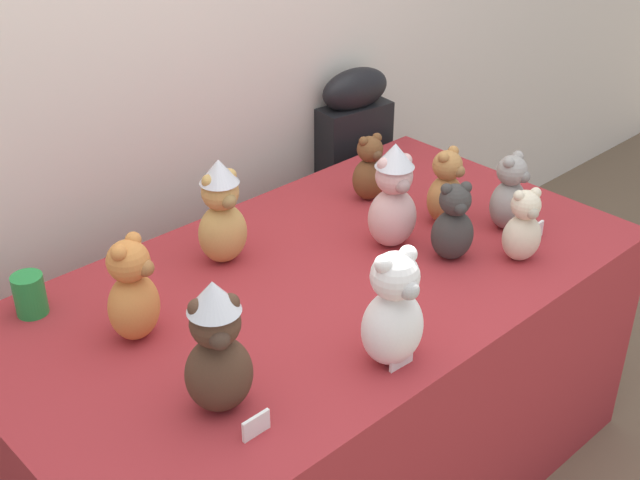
# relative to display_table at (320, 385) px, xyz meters

# --- Properties ---
(wall_back) EXTENTS (7.00, 0.08, 2.60)m
(wall_back) POSITION_rel_display_table_xyz_m (0.00, 0.74, 0.93)
(wall_back) COLOR silver
(wall_back) RESTS_ON ground_plane
(display_table) EXTENTS (1.81, 0.99, 0.75)m
(display_table) POSITION_rel_display_table_xyz_m (0.00, 0.00, 0.00)
(display_table) COLOR maroon
(display_table) RESTS_ON ground_plane
(instrument_case) EXTENTS (0.29, 0.15, 1.01)m
(instrument_case) POSITION_rel_display_table_xyz_m (0.76, 0.62, 0.14)
(instrument_case) COLOR black
(instrument_case) RESTS_ON ground_plane
(teddy_bear_cocoa) EXTENTS (0.19, 0.18, 0.33)m
(teddy_bear_cocoa) POSITION_rel_display_table_xyz_m (-0.51, -0.23, 0.53)
(teddy_bear_cocoa) COLOR #4C3323
(teddy_bear_cocoa) RESTS_ON display_table
(teddy_bear_cream) EXTENTS (0.14, 0.13, 0.22)m
(teddy_bear_cream) POSITION_rel_display_table_xyz_m (0.48, -0.31, 0.48)
(teddy_bear_cream) COLOR beige
(teddy_bear_cream) RESTS_ON display_table
(teddy_bear_honey) EXTENTS (0.15, 0.14, 0.31)m
(teddy_bear_honey) POSITION_rel_display_table_xyz_m (-0.13, 0.25, 0.52)
(teddy_bear_honey) COLOR tan
(teddy_bear_honey) RESTS_ON display_table
(teddy_bear_ginger) EXTENTS (0.18, 0.17, 0.27)m
(teddy_bear_ginger) POSITION_rel_display_table_xyz_m (-0.50, 0.12, 0.50)
(teddy_bear_ginger) COLOR #D17F3D
(teddy_bear_ginger) RESTS_ON display_table
(teddy_bear_charcoal) EXTENTS (0.16, 0.15, 0.24)m
(teddy_bear_charcoal) POSITION_rel_display_table_xyz_m (0.34, -0.17, 0.48)
(teddy_bear_charcoal) COLOR #383533
(teddy_bear_charcoal) RESTS_ON display_table
(teddy_bear_blush) EXTENTS (0.17, 0.16, 0.32)m
(teddy_bear_blush) POSITION_rel_display_table_xyz_m (0.27, -0.01, 0.53)
(teddy_bear_blush) COLOR beige
(teddy_bear_blush) RESTS_ON display_table
(teddy_bear_snow) EXTENTS (0.17, 0.15, 0.30)m
(teddy_bear_snow) POSITION_rel_display_table_xyz_m (-0.12, -0.37, 0.51)
(teddy_bear_snow) COLOR white
(teddy_bear_snow) RESTS_ON display_table
(teddy_bear_ash) EXTENTS (0.14, 0.12, 0.24)m
(teddy_bear_ash) POSITION_rel_display_table_xyz_m (0.60, -0.17, 0.48)
(teddy_bear_ash) COLOR gray
(teddy_bear_ash) RESTS_ON display_table
(teddy_bear_caramel) EXTENTS (0.14, 0.12, 0.24)m
(teddy_bear_caramel) POSITION_rel_display_table_xyz_m (0.50, -0.02, 0.48)
(teddy_bear_caramel) COLOR #B27A42
(teddy_bear_caramel) RESTS_ON display_table
(teddy_bear_chestnut) EXTENTS (0.13, 0.11, 0.22)m
(teddy_bear_chestnut) POSITION_rel_display_table_xyz_m (0.44, 0.24, 0.47)
(teddy_bear_chestnut) COLOR brown
(teddy_bear_chestnut) RESTS_ON display_table
(party_cup_green) EXTENTS (0.08, 0.08, 0.11)m
(party_cup_green) POSITION_rel_display_table_xyz_m (-0.64, 0.38, 0.43)
(party_cup_green) COLOR #238C3D
(party_cup_green) RESTS_ON display_table
(name_card_front_left) EXTENTS (0.07, 0.01, 0.05)m
(name_card_front_left) POSITION_rel_display_table_xyz_m (0.60, -0.28, 0.40)
(name_card_front_left) COLOR white
(name_card_front_left) RESTS_ON display_table
(name_card_front_middle) EXTENTS (0.07, 0.01, 0.05)m
(name_card_front_middle) POSITION_rel_display_table_xyz_m (-0.12, -0.40, 0.40)
(name_card_front_middle) COLOR white
(name_card_front_middle) RESTS_ON display_table
(name_card_front_right) EXTENTS (0.07, 0.01, 0.05)m
(name_card_front_right) POSITION_rel_display_table_xyz_m (-0.51, -0.35, 0.40)
(name_card_front_right) COLOR white
(name_card_front_right) RESTS_ON display_table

